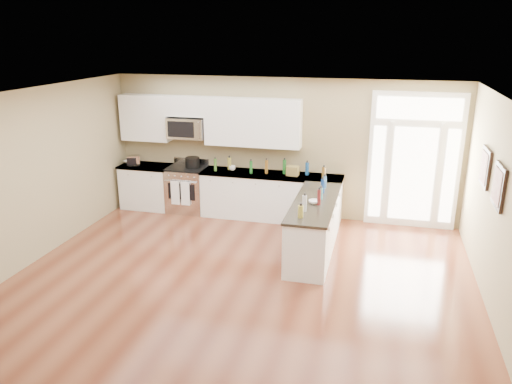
% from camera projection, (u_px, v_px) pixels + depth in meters
% --- Properties ---
extents(ground, '(8.00, 8.00, 0.00)m').
position_uv_depth(ground, '(222.00, 312.00, 6.78)').
color(ground, '#5A2A19').
extents(room_shell, '(8.00, 8.00, 8.00)m').
position_uv_depth(room_shell, '(219.00, 193.00, 6.25)').
color(room_shell, '#91825C').
rests_on(room_shell, ground).
extents(back_cabinet_left, '(1.10, 0.66, 0.94)m').
position_uv_depth(back_cabinet_left, '(148.00, 188.00, 10.72)').
color(back_cabinet_left, white).
rests_on(back_cabinet_left, ground).
extents(back_cabinet_right, '(2.85, 0.66, 0.94)m').
position_uv_depth(back_cabinet_right, '(271.00, 198.00, 10.08)').
color(back_cabinet_right, white).
rests_on(back_cabinet_right, ground).
extents(peninsula_cabinet, '(0.69, 2.32, 0.94)m').
position_uv_depth(peninsula_cabinet, '(314.00, 229.00, 8.49)').
color(peninsula_cabinet, white).
rests_on(peninsula_cabinet, ground).
extents(upper_cabinet_left, '(1.04, 0.33, 0.95)m').
position_uv_depth(upper_cabinet_left, '(146.00, 118.00, 10.41)').
color(upper_cabinet_left, white).
rests_on(upper_cabinet_left, room_shell).
extents(upper_cabinet_right, '(1.94, 0.33, 0.95)m').
position_uv_depth(upper_cabinet_right, '(253.00, 122.00, 9.86)').
color(upper_cabinet_right, white).
rests_on(upper_cabinet_right, room_shell).
extents(upper_cabinet_short, '(0.82, 0.33, 0.40)m').
position_uv_depth(upper_cabinet_short, '(187.00, 106.00, 10.10)').
color(upper_cabinet_short, white).
rests_on(upper_cabinet_short, room_shell).
extents(microwave, '(0.78, 0.41, 0.42)m').
position_uv_depth(microwave, '(187.00, 128.00, 10.20)').
color(microwave, silver).
rests_on(microwave, room_shell).
extents(entry_door, '(1.70, 0.10, 2.60)m').
position_uv_depth(entry_door, '(414.00, 161.00, 9.42)').
color(entry_door, white).
rests_on(entry_door, ground).
extents(wall_art_near, '(0.05, 0.58, 0.58)m').
position_uv_depth(wall_art_near, '(485.00, 167.00, 7.47)').
color(wall_art_near, black).
rests_on(wall_art_near, room_shell).
extents(wall_art_far, '(0.05, 0.58, 0.58)m').
position_uv_depth(wall_art_far, '(499.00, 186.00, 6.54)').
color(wall_art_far, black).
rests_on(wall_art_far, room_shell).
extents(kitchen_range, '(0.79, 0.69, 1.08)m').
position_uv_depth(kitchen_range, '(187.00, 189.00, 10.49)').
color(kitchen_range, silver).
rests_on(kitchen_range, ground).
extents(stockpot, '(0.33, 0.33, 0.23)m').
position_uv_depth(stockpot, '(192.00, 162.00, 10.32)').
color(stockpot, black).
rests_on(stockpot, kitchen_range).
extents(toaster_oven, '(0.30, 0.28, 0.21)m').
position_uv_depth(toaster_oven, '(134.00, 160.00, 10.53)').
color(toaster_oven, silver).
rests_on(toaster_oven, back_cabinet_left).
extents(cardboard_box, '(0.24, 0.18, 0.19)m').
position_uv_depth(cardboard_box, '(293.00, 171.00, 9.79)').
color(cardboard_box, olive).
rests_on(cardboard_box, back_cabinet_right).
extents(bowl_left, '(0.22, 0.22, 0.04)m').
position_uv_depth(bowl_left, '(128.00, 162.00, 10.77)').
color(bowl_left, white).
rests_on(bowl_left, back_cabinet_left).
extents(bowl_peninsula, '(0.22, 0.22, 0.06)m').
position_uv_depth(bowl_peninsula, '(314.00, 202.00, 8.19)').
color(bowl_peninsula, white).
rests_on(bowl_peninsula, peninsula_cabinet).
extents(cup_counter, '(0.17, 0.17, 0.10)m').
position_uv_depth(cup_counter, '(232.00, 168.00, 10.16)').
color(cup_counter, white).
rests_on(cup_counter, back_cabinet_right).
extents(counter_bottles, '(2.37, 2.46, 0.28)m').
position_uv_depth(counter_bottles, '(289.00, 179.00, 9.12)').
color(counter_bottles, '#19591E').
rests_on(counter_bottles, back_cabinet_right).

